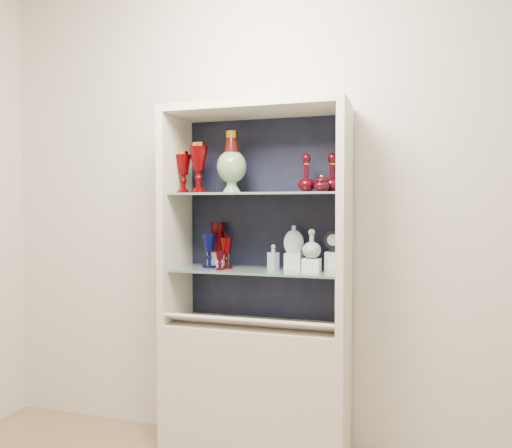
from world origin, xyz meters
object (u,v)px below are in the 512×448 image
(ruby_goblet_tall, at_px, (226,253))
(ruby_pitcher, at_px, (218,237))
(lidded_bowl, at_px, (321,183))
(cobalt_goblet, at_px, (209,250))
(clear_round_decanter, at_px, (312,244))
(ruby_decanter_a, at_px, (306,171))
(flat_flask, at_px, (294,239))
(clear_square_bottle, at_px, (273,257))
(pedestal_lamp_right, at_px, (183,172))
(pedestal_lamp_left, at_px, (199,168))
(ruby_decanter_b, at_px, (332,171))
(ruby_goblet_small, at_px, (220,260))
(enamel_urn, at_px, (232,162))
(cameo_medallion, at_px, (333,241))

(ruby_goblet_tall, bearing_deg, ruby_pitcher, 128.43)
(lidded_bowl, height_order, ruby_goblet_tall, lidded_bowl)
(cobalt_goblet, bearing_deg, clear_round_decanter, -1.19)
(ruby_decanter_a, relative_size, cobalt_goblet, 1.20)
(lidded_bowl, relative_size, flat_flask, 0.60)
(lidded_bowl, xyz_separation_m, clear_square_bottle, (-0.27, 0.03, -0.40))
(cobalt_goblet, bearing_deg, pedestal_lamp_right, -170.12)
(pedestal_lamp_left, height_order, clear_square_bottle, pedestal_lamp_left)
(ruby_decanter_b, xyz_separation_m, ruby_pitcher, (-0.67, 0.05, -0.37))
(pedestal_lamp_left, xyz_separation_m, lidded_bowl, (0.68, 0.03, -0.09))
(clear_round_decanter, bearing_deg, pedestal_lamp_left, -177.09)
(lidded_bowl, bearing_deg, ruby_goblet_small, -173.98)
(ruby_decanter_a, xyz_separation_m, lidded_bowl, (0.09, -0.03, -0.07))
(enamel_urn, bearing_deg, ruby_decanter_b, 7.31)
(ruby_decanter_b, bearing_deg, cameo_medallion, 60.54)
(enamel_urn, distance_m, cameo_medallion, 0.70)
(pedestal_lamp_right, relative_size, cobalt_goblet, 1.22)
(clear_square_bottle, height_order, cameo_medallion, cameo_medallion)
(pedestal_lamp_right, distance_m, ruby_goblet_small, 0.55)
(lidded_bowl, bearing_deg, ruby_decanter_b, 62.19)
(pedestal_lamp_left, relative_size, clear_square_bottle, 2.02)
(pedestal_lamp_left, height_order, ruby_decanter_b, pedestal_lamp_left)
(ruby_goblet_small, relative_size, clear_square_bottle, 0.74)
(ruby_goblet_tall, xyz_separation_m, clear_square_bottle, (0.27, 0.02, -0.02))
(enamel_urn, relative_size, clear_round_decanter, 2.28)
(ruby_goblet_tall, bearing_deg, ruby_decanter_a, 3.35)
(ruby_goblet_small, xyz_separation_m, ruby_pitcher, (-0.08, 0.19, 0.12))
(enamel_urn, height_order, clear_square_bottle, enamel_urn)
(pedestal_lamp_left, relative_size, lidded_bowl, 2.97)
(pedestal_lamp_left, bearing_deg, cameo_medallion, 9.11)
(clear_square_bottle, bearing_deg, flat_flask, 24.08)
(lidded_bowl, bearing_deg, flat_flask, 155.01)
(ruby_decanter_b, relative_size, ruby_goblet_tall, 1.30)
(ruby_decanter_b, height_order, ruby_goblet_small, ruby_decanter_b)
(clear_round_decanter, height_order, cameo_medallion, same)
(ruby_goblet_small, relative_size, clear_round_decanter, 0.69)
(clear_square_bottle, distance_m, flat_flask, 0.15)
(ruby_decanter_a, relative_size, ruby_goblet_small, 2.29)
(enamel_urn, height_order, flat_flask, enamel_urn)
(pedestal_lamp_right, bearing_deg, flat_flask, 7.56)
(ruby_decanter_a, relative_size, ruby_goblet_tall, 1.35)
(enamel_urn, relative_size, ruby_decanter_a, 1.45)
(enamel_urn, xyz_separation_m, ruby_decanter_b, (0.55, 0.07, -0.06))
(pedestal_lamp_left, bearing_deg, ruby_decanter_a, 5.67)
(ruby_decanter_a, height_order, flat_flask, ruby_decanter_a)
(pedestal_lamp_right, xyz_separation_m, ruby_decanter_b, (0.83, 0.09, -0.01))
(pedestal_lamp_left, relative_size, flat_flask, 1.79)
(lidded_bowl, height_order, flat_flask, lidded_bowl)
(clear_square_bottle, xyz_separation_m, flat_flask, (0.10, 0.05, 0.10))
(enamel_urn, distance_m, clear_round_decanter, 0.63)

